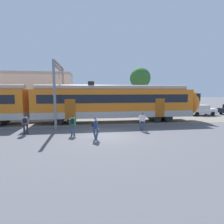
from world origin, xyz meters
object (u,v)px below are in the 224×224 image
object	(u,v)px
pedestrian_green	(73,123)
pedestrian_navy	(95,126)
parked_car_white	(202,110)
pedestrian_white	(142,120)
pedestrian_grey	(25,123)

from	to	relation	value
pedestrian_green	pedestrian_navy	world-z (taller)	same
pedestrian_green	parked_car_white	distance (m)	20.67
pedestrian_green	pedestrian_white	bearing A→B (deg)	8.19
pedestrian_grey	pedestrian_white	distance (m)	10.22
pedestrian_grey	pedestrian_white	xyz separation A→B (m)	(10.22, 0.05, -0.03)
pedestrian_green	parked_car_white	xyz separation A→B (m)	(18.37, 9.46, -0.21)
parked_car_white	pedestrian_grey	bearing A→B (deg)	-158.93
pedestrian_grey	parked_car_white	size ratio (longest dim) A/B	0.41
pedestrian_grey	parked_car_white	distance (m)	23.94
pedestrian_grey	pedestrian_white	bearing A→B (deg)	0.25
pedestrian_grey	pedestrian_green	world-z (taller)	same
pedestrian_grey	parked_car_white	world-z (taller)	pedestrian_grey
pedestrian_grey	pedestrian_navy	distance (m)	6.25
pedestrian_navy	pedestrian_white	distance (m)	5.11
pedestrian_navy	parked_car_white	world-z (taller)	pedestrian_navy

